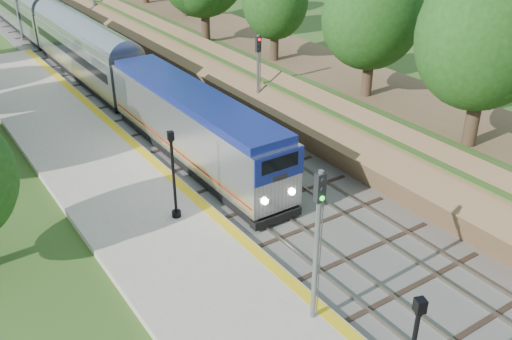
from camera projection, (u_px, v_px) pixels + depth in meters
trackbed at (44, 26)px, 64.41m from camera, size 9.50×170.00×0.28m
platform at (147, 219)px, 28.46m from camera, size 6.40×68.00×0.38m
yellow_stripe at (197, 200)px, 29.77m from camera, size 0.55×68.00×0.01m
embankment at (112, 1)px, 67.66m from camera, size 10.64×170.00×11.70m
lamppost_far at (174, 180)px, 27.38m from camera, size 0.45×0.45×4.60m
signal_platform at (317, 232)px, 20.16m from camera, size 0.37×0.30×6.35m
signal_farside at (258, 72)px, 37.44m from camera, size 0.34×0.27×6.24m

